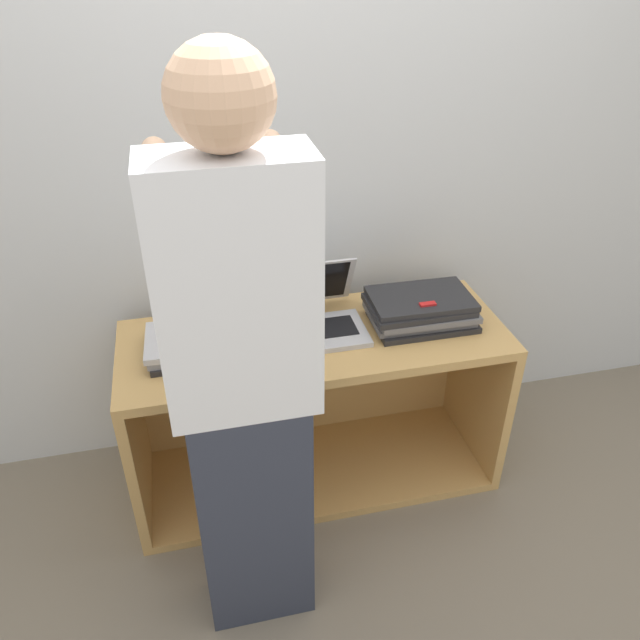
% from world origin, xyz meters
% --- Properties ---
extents(ground_plane, '(12.00, 12.00, 0.00)m').
position_xyz_m(ground_plane, '(0.00, 0.00, 0.00)').
color(ground_plane, '#756B5B').
extents(wall_back, '(8.00, 0.05, 2.40)m').
position_xyz_m(wall_back, '(0.00, 0.65, 1.20)').
color(wall_back, silver).
rests_on(wall_back, ground_plane).
extents(cart, '(1.44, 0.55, 0.70)m').
position_xyz_m(cart, '(0.00, 0.34, 0.35)').
color(cart, tan).
rests_on(cart, ground_plane).
extents(laptop_open, '(0.38, 0.35, 0.24)m').
position_xyz_m(laptop_open, '(0.00, 0.33, 0.75)').
color(laptop_open, '#B7B7BC').
rests_on(laptop_open, cart).
extents(laptop_stack_left, '(0.40, 0.26, 0.07)m').
position_xyz_m(laptop_stack_left, '(-0.41, 0.27, 0.73)').
color(laptop_stack_left, '#232326').
rests_on(laptop_stack_left, cart).
extents(laptop_stack_right, '(0.40, 0.26, 0.11)m').
position_xyz_m(laptop_stack_right, '(0.41, 0.27, 0.76)').
color(laptop_stack_right, '#232326').
rests_on(laptop_stack_right, cart).
extents(person, '(0.40, 0.54, 1.81)m').
position_xyz_m(person, '(-0.32, -0.25, 0.92)').
color(person, '#2D3342').
rests_on(person, ground_plane).
extents(inventory_tag, '(0.06, 0.02, 0.01)m').
position_xyz_m(inventory_tag, '(0.41, 0.21, 0.82)').
color(inventory_tag, red).
rests_on(inventory_tag, laptop_stack_right).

